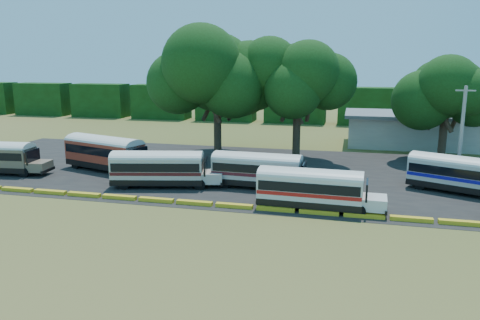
% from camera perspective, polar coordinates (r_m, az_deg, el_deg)
% --- Properties ---
extents(ground, '(160.00, 160.00, 0.00)m').
position_cam_1_polar(ground, '(33.10, -3.67, -6.18)').
color(ground, '#43541C').
rests_on(ground, ground).
extents(asphalt_strip, '(64.00, 24.00, 0.02)m').
position_cam_1_polar(asphalt_strip, '(44.05, 2.22, -1.48)').
color(asphalt_strip, black).
rests_on(asphalt_strip, ground).
extents(curb, '(53.70, 0.45, 0.30)m').
position_cam_1_polar(curb, '(33.96, -3.17, -5.43)').
color(curb, gold).
rests_on(curb, ground).
extents(terminal_building, '(19.00, 9.00, 4.00)m').
position_cam_1_polar(terminal_building, '(61.14, 21.61, 3.45)').
color(terminal_building, beige).
rests_on(terminal_building, ground).
extents(treeline_backdrop, '(130.00, 4.00, 6.00)m').
position_cam_1_polar(treeline_backdrop, '(78.88, 6.78, 6.72)').
color(treeline_backdrop, black).
rests_on(treeline_backdrop, ground).
extents(bus_red, '(10.37, 5.45, 3.32)m').
position_cam_1_polar(bus_red, '(46.07, -16.02, 1.07)').
color(bus_red, black).
rests_on(bus_red, ground).
extents(bus_cream_west, '(9.46, 4.23, 3.02)m').
position_cam_1_polar(bus_cream_west, '(39.24, -9.73, -0.81)').
color(bus_cream_west, black).
rests_on(bus_cream_west, ground).
extents(bus_cream_east, '(9.02, 2.60, 2.93)m').
position_cam_1_polar(bus_cream_east, '(38.36, 2.37, -1.01)').
color(bus_cream_east, black).
rests_on(bus_cream_east, ground).
extents(bus_white_red, '(9.00, 2.53, 2.93)m').
position_cam_1_polar(bus_white_red, '(33.25, 8.86, -3.23)').
color(bus_white_red, black).
rests_on(bus_white_red, ground).
extents(bus_white_blue, '(9.15, 5.70, 2.97)m').
position_cam_1_polar(bus_white_blue, '(40.73, 25.33, -1.39)').
color(bus_white_blue, black).
rests_on(bus_white_blue, ground).
extents(tree_west, '(11.00, 11.00, 13.11)m').
position_cam_1_polar(tree_west, '(49.00, -2.82, 10.58)').
color(tree_west, '#312218').
rests_on(tree_west, ground).
extents(tree_center, '(8.14, 8.14, 12.04)m').
position_cam_1_polar(tree_center, '(48.54, 7.09, 10.41)').
color(tree_center, '#312218').
rests_on(tree_center, ground).
extents(tree_east, '(7.96, 7.96, 10.31)m').
position_cam_1_polar(tree_east, '(52.33, 23.93, 7.78)').
color(tree_east, '#312218').
rests_on(tree_east, ground).
extents(utility_pole, '(1.60, 0.30, 8.24)m').
position_cam_1_polar(utility_pole, '(44.58, 25.39, 3.04)').
color(utility_pole, gray).
rests_on(utility_pole, ground).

